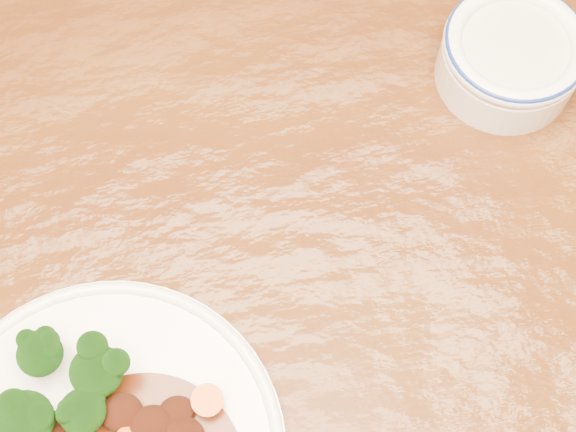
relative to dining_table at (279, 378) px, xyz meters
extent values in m
cube|color=#4D2A0D|center=(0.00, 0.00, 0.06)|extent=(1.54, 0.97, 0.04)
cylinder|color=#81A555|center=(-0.18, 0.03, 0.10)|extent=(0.01, 0.01, 0.02)
ellipsoid|color=black|center=(-0.18, 0.03, 0.12)|extent=(0.04, 0.04, 0.03)
cylinder|color=#81A555|center=(-0.16, -0.02, 0.10)|extent=(0.01, 0.01, 0.02)
ellipsoid|color=black|center=(-0.16, -0.02, 0.12)|extent=(0.04, 0.04, 0.03)
cylinder|color=#81A555|center=(-0.14, 0.01, 0.10)|extent=(0.01, 0.01, 0.02)
ellipsoid|color=black|center=(-0.14, 0.01, 0.12)|extent=(0.04, 0.04, 0.03)
cylinder|color=#81A555|center=(-0.20, -0.02, 0.10)|extent=(0.01, 0.01, 0.02)
ellipsoid|color=black|center=(-0.20, -0.02, 0.13)|extent=(0.05, 0.05, 0.04)
ellipsoid|color=black|center=(-0.18, -0.02, 0.11)|extent=(0.03, 0.03, 0.01)
ellipsoid|color=black|center=(-0.09, -0.03, 0.11)|extent=(0.03, 0.02, 0.01)
ellipsoid|color=black|center=(-0.13, -0.02, 0.11)|extent=(0.03, 0.03, 0.02)
ellipsoid|color=black|center=(-0.09, -0.04, 0.10)|extent=(0.03, 0.03, 0.01)
ellipsoid|color=black|center=(-0.11, -0.04, 0.11)|extent=(0.04, 0.03, 0.02)
cylinder|color=#D8470B|center=(-0.06, -0.03, 0.11)|extent=(0.03, 0.03, 0.01)
cylinder|color=white|center=(0.27, 0.22, 0.10)|extent=(0.13, 0.13, 0.04)
cylinder|color=beige|center=(0.27, 0.22, 0.13)|extent=(0.10, 0.10, 0.01)
torus|color=white|center=(0.27, 0.22, 0.13)|extent=(0.14, 0.14, 0.02)
torus|color=navy|center=(0.27, 0.22, 0.14)|extent=(0.13, 0.13, 0.01)
camera|label=1|loc=(-0.03, -0.16, 0.74)|focal=50.00mm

